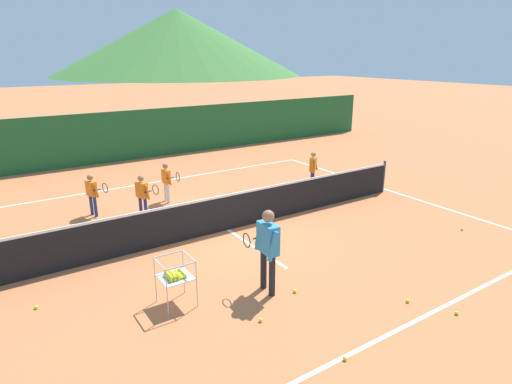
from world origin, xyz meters
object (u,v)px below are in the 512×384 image
object	(u,v)px
student_1	(143,193)
tennis_ball_4	(261,320)
tennis_net	(228,212)
ball_cart	(174,275)
student_2	(167,179)
tennis_ball_8	(295,291)
instructor	(267,244)
tennis_ball_9	(36,307)
student_3	(313,167)
tennis_ball_3	(457,313)
tennis_ball_2	(345,358)
tennis_ball_6	(462,229)
tennis_ball_7	(408,301)
student_0	(92,191)

from	to	relation	value
student_1	tennis_ball_4	bearing A→B (deg)	-90.19
tennis_ball_4	tennis_net	bearing A→B (deg)	67.98
ball_cart	student_1	bearing A→B (deg)	77.44
student_2	tennis_ball_4	distance (m)	6.92
student_1	tennis_ball_8	xyz separation A→B (m)	(1.05, -5.40, -0.72)
instructor	tennis_ball_9	bearing A→B (deg)	154.91
student_3	tennis_ball_4	bearing A→B (deg)	-136.86
instructor	ball_cart	xyz separation A→B (m)	(-1.65, 0.54, -0.41)
ball_cart	tennis_ball_4	bearing A→B (deg)	-52.87
tennis_net	student_1	world-z (taller)	student_1
tennis_net	instructor	xyz separation A→B (m)	(-0.88, -3.05, 0.50)
tennis_ball_3	tennis_ball_4	world-z (taller)	same
tennis_ball_2	tennis_ball_9	world-z (taller)	same
student_3	tennis_ball_6	bearing A→B (deg)	-79.97
tennis_net	student_3	world-z (taller)	student_3
student_1	tennis_ball_7	xyz separation A→B (m)	(2.58, -6.81, -0.72)
student_0	tennis_ball_7	world-z (taller)	student_0
student_2	tennis_ball_7	distance (m)	7.96
student_3	instructor	bearing A→B (deg)	-137.72
student_0	student_2	bearing A→B (deg)	0.02
tennis_ball_4	tennis_ball_8	bearing A→B (deg)	21.34
tennis_ball_7	student_0	bearing A→B (deg)	115.27
student_1	tennis_ball_6	size ratio (longest dim) A/B	18.33
student_2	tennis_ball_6	world-z (taller)	student_2
tennis_net	tennis_ball_9	size ratio (longest dim) A/B	174.68
student_2	tennis_ball_7	bearing A→B (deg)	-79.24
tennis_ball_2	tennis_ball_8	bearing A→B (deg)	73.61
instructor	student_3	size ratio (longest dim) A/B	1.30
tennis_net	student_0	xyz separation A→B (m)	(-2.62, 2.98, 0.23)
student_2	ball_cart	size ratio (longest dim) A/B	1.36
ball_cart	tennis_ball_6	xyz separation A→B (m)	(7.59, -0.86, -0.56)
tennis_ball_8	tennis_ball_4	bearing A→B (deg)	-158.66
instructor	ball_cart	distance (m)	1.78
tennis_ball_6	tennis_ball_8	distance (m)	5.53
tennis_ball_8	tennis_ball_2	bearing A→B (deg)	-106.39
student_3	tennis_ball_8	world-z (taller)	student_3
ball_cart	tennis_ball_6	bearing A→B (deg)	-6.49
instructor	student_3	distance (m)	6.85
tennis_ball_7	student_1	bearing A→B (deg)	110.74
student_2	tennis_ball_6	size ratio (longest dim) A/B	17.97
tennis_ball_9	student_3	bearing A→B (deg)	17.64
tennis_ball_6	tennis_ball_7	distance (m)	4.25
tennis_net	tennis_ball_6	distance (m)	6.10
instructor	student_2	distance (m)	6.06
tennis_ball_7	tennis_ball_8	xyz separation A→B (m)	(-1.52, 1.41, 0.00)
tennis_ball_6	ball_cart	bearing A→B (deg)	173.51
student_1	tennis_ball_2	world-z (taller)	student_1
student_3	tennis_ball_6	xyz separation A→B (m)	(0.87, -4.93, -0.73)
tennis_ball_9	student_0	bearing A→B (deg)	64.05
tennis_ball_6	tennis_ball_8	size ratio (longest dim) A/B	1.00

